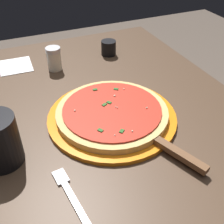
{
  "coord_description": "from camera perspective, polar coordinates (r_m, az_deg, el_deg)",
  "views": [
    {
      "loc": [
        -0.55,
        0.2,
        1.2
      ],
      "look_at": [
        -0.05,
        -0.02,
        0.78
      ],
      "focal_mm": 44.99,
      "sensor_mm": 36.0,
      "label": 1
    }
  ],
  "objects": [
    {
      "name": "parmesan_shaker",
      "position": [
        0.92,
        -11.71,
        10.58
      ],
      "size": [
        0.05,
        0.05,
        0.07
      ],
      "color": "silver",
      "rests_on": "restaurant_table"
    },
    {
      "name": "pizza",
      "position": [
        0.69,
        -0.0,
        0.02
      ],
      "size": [
        0.28,
        0.28,
        0.02
      ],
      "color": "#DBB26B",
      "rests_on": "serving_plate"
    },
    {
      "name": "napkin_folded_right",
      "position": [
        0.98,
        -18.98,
        8.85
      ],
      "size": [
        0.12,
        0.11,
        0.0
      ],
      "primitive_type": "cube",
      "rotation": [
        0.0,
        0.0,
        -0.04
      ],
      "color": "white",
      "rests_on": "restaurant_table"
    },
    {
      "name": "serving_plate",
      "position": [
        0.7,
        -0.0,
        -0.96
      ],
      "size": [
        0.32,
        0.32,
        0.01
      ],
      "primitive_type": "cylinder",
      "color": "orange",
      "rests_on": "restaurant_table"
    },
    {
      "name": "pizza_server",
      "position": [
        0.62,
        10.41,
        -6.63
      ],
      "size": [
        0.22,
        0.12,
        0.01
      ],
      "color": "silver",
      "rests_on": "serving_plate"
    },
    {
      "name": "restaurant_table",
      "position": [
        0.83,
        -2.74,
        -8.03
      ],
      "size": [
        0.97,
        0.78,
        0.76
      ],
      "color": "black",
      "rests_on": "ground_plane"
    },
    {
      "name": "fork",
      "position": [
        0.54,
        -7.77,
        -17.39
      ],
      "size": [
        0.19,
        0.04,
        0.0
      ],
      "color": "silver",
      "rests_on": "restaurant_table"
    },
    {
      "name": "cup_small_sauce",
      "position": [
        1.0,
        -0.7,
        12.91
      ],
      "size": [
        0.05,
        0.05,
        0.05
      ],
      "primitive_type": "cylinder",
      "color": "black",
      "rests_on": "restaurant_table"
    }
  ]
}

